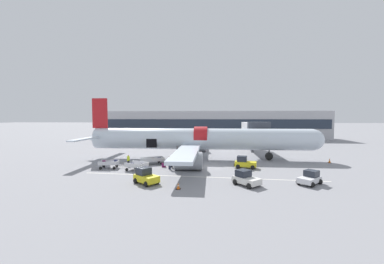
{
  "coord_description": "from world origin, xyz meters",
  "views": [
    {
      "loc": [
        0.77,
        -32.77,
        6.97
      ],
      "look_at": [
        -2.22,
        2.31,
        4.7
      ],
      "focal_mm": 22.0,
      "sensor_mm": 36.0,
      "label": 1
    }
  ],
  "objects_px": {
    "suitcase_on_tarmac_upright": "(164,165)",
    "ground_crew_supervisor": "(172,161)",
    "baggage_tug_mid": "(310,178)",
    "baggage_tug_rear": "(246,179)",
    "ground_crew_loader_a": "(128,160)",
    "airplane": "(198,140)",
    "baggage_cart_empty": "(137,166)",
    "baggage_tug_lead": "(146,177)",
    "ground_crew_driver": "(179,158)",
    "baggage_tug_spare": "(245,163)",
    "ground_crew_loader_b": "(170,162)",
    "baggage_cart_queued": "(109,164)",
    "baggage_cart_loading": "(153,161)"
  },
  "relations": [
    {
      "from": "suitcase_on_tarmac_upright",
      "to": "ground_crew_supervisor",
      "type": "bearing_deg",
      "value": -3.37
    },
    {
      "from": "baggage_tug_mid",
      "to": "ground_crew_supervisor",
      "type": "height_order",
      "value": "ground_crew_supervisor"
    },
    {
      "from": "baggage_tug_rear",
      "to": "ground_crew_loader_a",
      "type": "bearing_deg",
      "value": 152.02
    },
    {
      "from": "airplane",
      "to": "baggage_cart_empty",
      "type": "height_order",
      "value": "airplane"
    },
    {
      "from": "baggage_tug_lead",
      "to": "baggage_tug_mid",
      "type": "xyz_separation_m",
      "value": [
        17.04,
        1.17,
        -0.09
      ]
    },
    {
      "from": "baggage_tug_rear",
      "to": "baggage_cart_empty",
      "type": "height_order",
      "value": "baggage_tug_rear"
    },
    {
      "from": "ground_crew_supervisor",
      "to": "baggage_tug_rear",
      "type": "bearing_deg",
      "value": -40.48
    },
    {
      "from": "baggage_cart_empty",
      "to": "ground_crew_driver",
      "type": "distance_m",
      "value": 6.84
    },
    {
      "from": "airplane",
      "to": "baggage_cart_empty",
      "type": "relative_size",
      "value": 10.75
    },
    {
      "from": "baggage_cart_empty",
      "to": "ground_crew_driver",
      "type": "height_order",
      "value": "ground_crew_driver"
    },
    {
      "from": "airplane",
      "to": "baggage_tug_spare",
      "type": "distance_m",
      "value": 9.59
    },
    {
      "from": "ground_crew_loader_b",
      "to": "ground_crew_loader_a",
      "type": "bearing_deg",
      "value": 165.72
    },
    {
      "from": "baggage_tug_lead",
      "to": "baggage_tug_rear",
      "type": "xyz_separation_m",
      "value": [
        10.37,
        0.29,
        -0.04
      ]
    },
    {
      "from": "ground_crew_loader_a",
      "to": "baggage_tug_rear",
      "type": "bearing_deg",
      "value": -27.98
    },
    {
      "from": "baggage_tug_lead",
      "to": "ground_crew_loader_b",
      "type": "bearing_deg",
      "value": 79.28
    },
    {
      "from": "baggage_cart_queued",
      "to": "ground_crew_supervisor",
      "type": "relative_size",
      "value": 2.16
    },
    {
      "from": "ground_crew_loader_a",
      "to": "suitcase_on_tarmac_upright",
      "type": "height_order",
      "value": "ground_crew_loader_a"
    },
    {
      "from": "ground_crew_loader_a",
      "to": "baggage_cart_loading",
      "type": "bearing_deg",
      "value": 23.88
    },
    {
      "from": "ground_crew_loader_a",
      "to": "ground_crew_loader_b",
      "type": "bearing_deg",
      "value": -14.28
    },
    {
      "from": "baggage_tug_mid",
      "to": "ground_crew_supervisor",
      "type": "relative_size",
      "value": 1.8
    },
    {
      "from": "ground_crew_driver",
      "to": "baggage_cart_loading",
      "type": "bearing_deg",
      "value": -170.17
    },
    {
      "from": "baggage_tug_rear",
      "to": "baggage_cart_loading",
      "type": "xyz_separation_m",
      "value": [
        -12.07,
        9.56,
        -0.13
      ]
    },
    {
      "from": "baggage_cart_loading",
      "to": "ground_crew_loader_a",
      "type": "xyz_separation_m",
      "value": [
        -3.23,
        -1.43,
        0.33
      ]
    },
    {
      "from": "baggage_tug_spare",
      "to": "ground_crew_driver",
      "type": "height_order",
      "value": "ground_crew_driver"
    },
    {
      "from": "baggage_tug_spare",
      "to": "ground_crew_loader_b",
      "type": "height_order",
      "value": "ground_crew_loader_b"
    },
    {
      "from": "baggage_cart_loading",
      "to": "suitcase_on_tarmac_upright",
      "type": "distance_m",
      "value": 2.67
    },
    {
      "from": "baggage_tug_mid",
      "to": "baggage_cart_loading",
      "type": "height_order",
      "value": "baggage_tug_mid"
    },
    {
      "from": "baggage_tug_mid",
      "to": "baggage_tug_lead",
      "type": "bearing_deg",
      "value": -176.09
    },
    {
      "from": "baggage_tug_mid",
      "to": "baggage_cart_loading",
      "type": "relative_size",
      "value": 0.72
    },
    {
      "from": "baggage_tug_lead",
      "to": "ground_crew_loader_a",
      "type": "height_order",
      "value": "baggage_tug_lead"
    },
    {
      "from": "ground_crew_loader_a",
      "to": "baggage_cart_empty",
      "type": "bearing_deg",
      "value": -51.52
    },
    {
      "from": "baggage_cart_queued",
      "to": "ground_crew_loader_a",
      "type": "distance_m",
      "value": 2.7
    },
    {
      "from": "baggage_tug_rear",
      "to": "baggage_cart_queued",
      "type": "relative_size",
      "value": 0.87
    },
    {
      "from": "baggage_tug_rear",
      "to": "ground_crew_loader_b",
      "type": "bearing_deg",
      "value": 144.21
    },
    {
      "from": "ground_crew_driver",
      "to": "baggage_tug_lead",
      "type": "bearing_deg",
      "value": -101.16
    },
    {
      "from": "baggage_cart_empty",
      "to": "ground_crew_loader_b",
      "type": "xyz_separation_m",
      "value": [
        4.02,
        1.19,
        0.4
      ]
    },
    {
      "from": "ground_crew_loader_b",
      "to": "suitcase_on_tarmac_upright",
      "type": "height_order",
      "value": "ground_crew_loader_b"
    },
    {
      "from": "baggage_tug_rear",
      "to": "ground_crew_loader_b",
      "type": "distance_m",
      "value": 11.2
    },
    {
      "from": "baggage_cart_loading",
      "to": "ground_crew_loader_b",
      "type": "distance_m",
      "value": 4.27
    },
    {
      "from": "ground_crew_loader_b",
      "to": "ground_crew_driver",
      "type": "xyz_separation_m",
      "value": [
        0.78,
        3.67,
        -0.04
      ]
    },
    {
      "from": "airplane",
      "to": "baggage_tug_rear",
      "type": "distance_m",
      "value": 15.75
    },
    {
      "from": "baggage_tug_spare",
      "to": "suitcase_on_tarmac_upright",
      "type": "relative_size",
      "value": 4.38
    },
    {
      "from": "baggage_tug_rear",
      "to": "ground_crew_loader_a",
      "type": "distance_m",
      "value": 17.33
    },
    {
      "from": "ground_crew_supervisor",
      "to": "baggage_cart_empty",
      "type": "bearing_deg",
      "value": -150.43
    },
    {
      "from": "airplane",
      "to": "ground_crew_loader_a",
      "type": "distance_m",
      "value": 11.62
    },
    {
      "from": "baggage_tug_lead",
      "to": "suitcase_on_tarmac_upright",
      "type": "bearing_deg",
      "value": 88.24
    },
    {
      "from": "airplane",
      "to": "baggage_cart_empty",
      "type": "distance_m",
      "value": 11.92
    },
    {
      "from": "baggage_tug_mid",
      "to": "baggage_tug_spare",
      "type": "bearing_deg",
      "value": 128.07
    },
    {
      "from": "baggage_tug_mid",
      "to": "suitcase_on_tarmac_upright",
      "type": "bearing_deg",
      "value": 157.75
    },
    {
      "from": "baggage_tug_lead",
      "to": "ground_crew_driver",
      "type": "distance_m",
      "value": 10.71
    }
  ]
}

